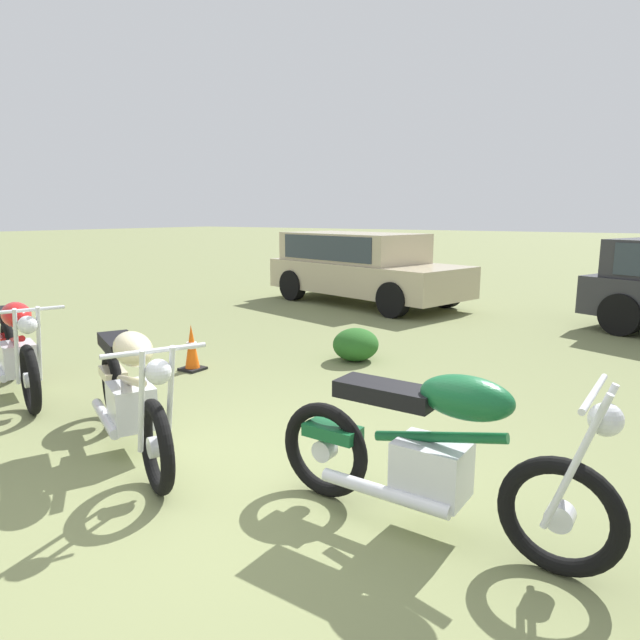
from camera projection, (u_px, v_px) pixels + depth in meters
ground_plane at (247, 494)px, 3.65m from camera, size 120.00×120.00×0.00m
motorcycle_red at (17, 348)px, 5.56m from camera, size 1.94×0.99×1.02m
motorcycle_cream at (130, 392)px, 4.19m from camera, size 1.93×1.16×1.02m
motorcycle_green at (433, 452)px, 3.14m from camera, size 2.05×0.64×1.02m
car_beige at (359, 262)px, 11.43m from camera, size 4.48×2.69×1.43m
shrub_low at (356, 345)px, 6.95m from camera, size 0.56×0.60×0.41m
traffic_cone at (192, 349)px, 6.51m from camera, size 0.25×0.25×0.55m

